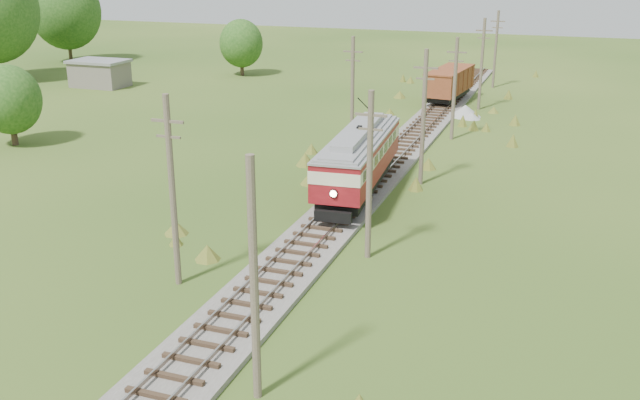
% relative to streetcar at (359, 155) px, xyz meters
% --- Properties ---
extents(railbed_main, '(3.60, 96.00, 0.57)m').
position_rel_streetcar_xyz_m(railbed_main, '(-0.00, 6.90, -2.54)').
color(railbed_main, '#605B54').
rests_on(railbed_main, ground).
extents(streetcar, '(4.01, 13.08, 5.92)m').
position_rel_streetcar_xyz_m(streetcar, '(0.00, 0.00, 0.00)').
color(streetcar, black).
rests_on(streetcar, ground).
extents(gondola, '(3.85, 9.29, 3.00)m').
position_rel_streetcar_xyz_m(gondola, '(-0.00, 31.97, -0.55)').
color(gondola, black).
rests_on(gondola, ground).
extents(gravel_pile, '(3.08, 3.27, 1.12)m').
position_rel_streetcar_xyz_m(gravel_pile, '(2.78, 25.99, -2.20)').
color(gravel_pile, gray).
rests_on(gravel_pile, ground).
extents(utility_pole_r_1, '(0.30, 0.30, 8.80)m').
position_rel_streetcar_xyz_m(utility_pole_r_1, '(3.10, -22.10, 1.67)').
color(utility_pole_r_1, brown).
rests_on(utility_pole_r_1, ground).
extents(utility_pole_r_2, '(1.60, 0.30, 8.60)m').
position_rel_streetcar_xyz_m(utility_pole_r_2, '(3.30, -9.10, 1.70)').
color(utility_pole_r_2, brown).
rests_on(utility_pole_r_2, ground).
extents(utility_pole_r_3, '(1.60, 0.30, 9.00)m').
position_rel_streetcar_xyz_m(utility_pole_r_3, '(3.20, 3.90, 1.90)').
color(utility_pole_r_3, brown).
rests_on(utility_pole_r_3, ground).
extents(utility_pole_r_4, '(1.60, 0.30, 8.40)m').
position_rel_streetcar_xyz_m(utility_pole_r_4, '(3.00, 16.90, 1.59)').
color(utility_pole_r_4, brown).
rests_on(utility_pole_r_4, ground).
extents(utility_pole_r_5, '(1.60, 0.30, 8.90)m').
position_rel_streetcar_xyz_m(utility_pole_r_5, '(3.40, 29.90, 1.85)').
color(utility_pole_r_5, brown).
rests_on(utility_pole_r_5, ground).
extents(utility_pole_r_6, '(1.60, 0.30, 8.70)m').
position_rel_streetcar_xyz_m(utility_pole_r_6, '(3.20, 42.90, 1.75)').
color(utility_pole_r_6, brown).
rests_on(utility_pole_r_6, ground).
extents(utility_pole_l_a, '(1.60, 0.30, 9.00)m').
position_rel_streetcar_xyz_m(utility_pole_l_a, '(-4.20, -15.10, 1.90)').
color(utility_pole_l_a, brown).
rests_on(utility_pole_l_a, ground).
extents(utility_pole_l_b, '(1.60, 0.30, 8.60)m').
position_rel_streetcar_xyz_m(utility_pole_l_b, '(-4.50, 12.90, 1.70)').
color(utility_pole_l_b, brown).
rests_on(utility_pole_l_b, ground).
extents(tree_left_5, '(9.66, 9.66, 12.44)m').
position_rel_streetcar_xyz_m(tree_left_5, '(-56.00, 42.90, 4.40)').
color(tree_left_5, '#38281C').
rests_on(tree_left_5, ground).
extents(tree_mid_a, '(5.46, 5.46, 7.03)m').
position_rel_streetcar_xyz_m(tree_mid_a, '(-28.00, 40.90, 1.29)').
color(tree_mid_a, '#38281C').
rests_on(tree_mid_a, ground).
extents(tree_mid_c, '(5.04, 5.04, 6.49)m').
position_rel_streetcar_xyz_m(tree_mid_c, '(-30.00, 2.90, 0.98)').
color(tree_mid_c, '#38281C').
rests_on(tree_mid_c, ground).
extents(shed, '(6.40, 4.40, 3.10)m').
position_rel_streetcar_xyz_m(shed, '(-40.00, 27.90, -1.16)').
color(shed, slate).
rests_on(shed, ground).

